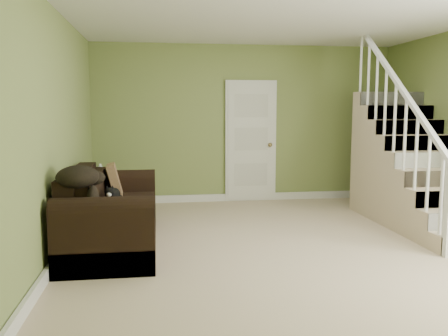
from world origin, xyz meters
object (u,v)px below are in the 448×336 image
object	(u,v)px
cat	(113,195)
banana	(131,213)
side_table	(107,197)
sofa	(109,217)

from	to	relation	value
cat	banana	distance (m)	0.79
side_table	banana	bearing A→B (deg)	-77.77
side_table	cat	world-z (taller)	side_table
sofa	cat	bearing A→B (deg)	79.42
side_table	sofa	bearing A→B (deg)	-83.44
side_table	cat	xyz separation A→B (m)	(0.21, -1.38, 0.28)
cat	sofa	bearing A→B (deg)	-94.03
sofa	cat	world-z (taller)	sofa
sofa	banana	bearing A→B (deg)	-63.44
side_table	banana	size ratio (longest dim) A/B	4.16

